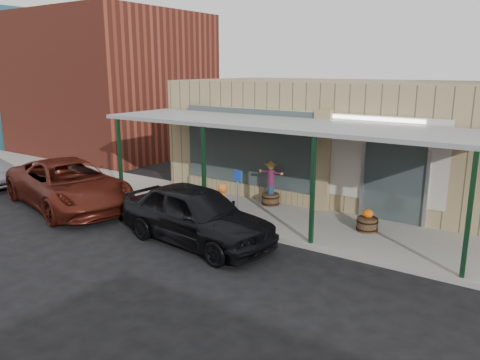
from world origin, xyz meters
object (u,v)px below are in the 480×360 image
Objects in this scene: parked_sedan at (196,214)px; car_maroon at (68,184)px; barrel_scarecrow at (271,190)px; barrel_pumpkin at (367,223)px; handicap_sign at (238,189)px.

parked_sedan is 0.85× the size of car_maroon.
barrel_scarecrow is 3.67m from barrel_pumpkin.
handicap_sign is at bearing -156.41° from barrel_pumpkin.
barrel_scarecrow is at bearing 5.31° from parked_sedan.
handicap_sign is (-3.43, -1.50, 0.79)m from barrel_pumpkin.
barrel_pumpkin is 0.13× the size of car_maroon.
parked_sedan is at bearing -77.31° from car_maroon.
barrel_pumpkin is at bearing 39.96° from handicap_sign.
parked_sedan is (-0.23, -1.65, -0.38)m from handicap_sign.
handicap_sign is 6.19m from car_maroon.
barrel_pumpkin is 4.85m from parked_sedan.
handicap_sign is 0.33× the size of parked_sedan.
barrel_pumpkin is 9.90m from car_maroon.
barrel_scarecrow is 0.31× the size of parked_sedan.
handicap_sign is 1.71m from parked_sedan.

